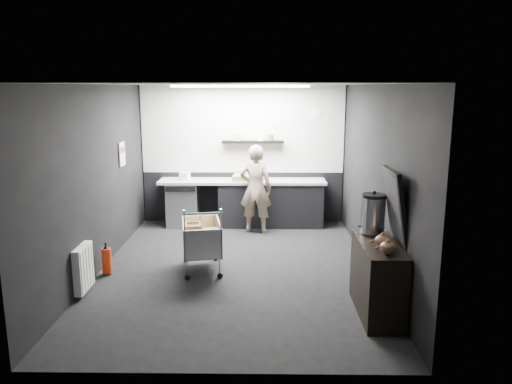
{
  "coord_description": "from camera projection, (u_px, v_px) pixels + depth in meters",
  "views": [
    {
      "loc": [
        0.4,
        -7.01,
        2.67
      ],
      "look_at": [
        0.29,
        0.4,
        1.1
      ],
      "focal_mm": 35.0,
      "sensor_mm": 36.0,
      "label": 1
    }
  ],
  "objects": [
    {
      "name": "wall_right",
      "position": [
        375.0,
        181.0,
        7.11
      ],
      "size": [
        0.0,
        5.5,
        5.5
      ],
      "primitive_type": "plane",
      "rotation": [
        1.57,
        0.0,
        -1.57
      ],
      "color": "black",
      "rests_on": "floor"
    },
    {
      "name": "fire_extinguisher",
      "position": [
        107.0,
        260.0,
        7.18
      ],
      "size": [
        0.14,
        0.14,
        0.46
      ],
      "color": "red",
      "rests_on": "floor"
    },
    {
      "name": "wall_clock",
      "position": [
        315.0,
        114.0,
        9.61
      ],
      "size": [
        0.2,
        0.03,
        0.2
      ],
      "primitive_type": "cylinder",
      "rotation": [
        1.57,
        0.0,
        0.0
      ],
      "color": "white",
      "rests_on": "wall_back"
    },
    {
      "name": "wall_front",
      "position": [
        218.0,
        237.0,
        4.45
      ],
      "size": [
        5.5,
        0.0,
        5.5
      ],
      "primitive_type": "plane",
      "rotation": [
        -1.57,
        0.0,
        0.0
      ],
      "color": "black",
      "rests_on": "floor"
    },
    {
      "name": "kitchen_wall_panel",
      "position": [
        243.0,
        129.0,
        9.71
      ],
      "size": [
        3.95,
        0.02,
        1.7
      ],
      "primitive_type": "cube",
      "color": "silver",
      "rests_on": "wall_back"
    },
    {
      "name": "white_container",
      "position": [
        185.0,
        176.0,
        9.55
      ],
      "size": [
        0.21,
        0.18,
        0.16
      ],
      "primitive_type": "cube",
      "rotation": [
        0.0,
        0.0,
        -0.3
      ],
      "color": "white",
      "rests_on": "prep_counter"
    },
    {
      "name": "shopping_cart",
      "position": [
        201.0,
        239.0,
        7.31
      ],
      "size": [
        0.68,
        0.99,
        1.0
      ],
      "color": "silver",
      "rests_on": "floor"
    },
    {
      "name": "floating_shelf",
      "position": [
        253.0,
        142.0,
        9.64
      ],
      "size": [
        1.2,
        0.22,
        0.04
      ],
      "primitive_type": "cube",
      "color": "black",
      "rests_on": "wall_back"
    },
    {
      "name": "person",
      "position": [
        256.0,
        189.0,
        9.17
      ],
      "size": [
        0.65,
        0.48,
        1.64
      ],
      "primitive_type": "imported",
      "rotation": [
        0.0,
        0.0,
        3.0
      ],
      "color": "beige",
      "rests_on": "floor"
    },
    {
      "name": "prep_counter",
      "position": [
        249.0,
        202.0,
        9.69
      ],
      "size": [
        3.2,
        0.61,
        0.9
      ],
      "color": "black",
      "rests_on": "floor"
    },
    {
      "name": "ceiling",
      "position": [
        234.0,
        84.0,
        6.86
      ],
      "size": [
        5.5,
        5.5,
        0.0
      ],
      "primitive_type": "plane",
      "rotation": [
        3.14,
        0.0,
        0.0
      ],
      "color": "silver",
      "rests_on": "wall_back"
    },
    {
      "name": "ceiling_strip",
      "position": [
        240.0,
        86.0,
        8.67
      ],
      "size": [
        2.4,
        0.2,
        0.04
      ],
      "primitive_type": "cube",
      "color": "white",
      "rests_on": "ceiling"
    },
    {
      "name": "floor",
      "position": [
        236.0,
        269.0,
        7.42
      ],
      "size": [
        5.5,
        5.5,
        0.0
      ],
      "primitive_type": "plane",
      "color": "black",
      "rests_on": "ground"
    },
    {
      "name": "wall_back",
      "position": [
        243.0,
        155.0,
        9.83
      ],
      "size": [
        5.5,
        0.0,
        5.5
      ],
      "primitive_type": "plane",
      "rotation": [
        1.57,
        0.0,
        0.0
      ],
      "color": "black",
      "rests_on": "floor"
    },
    {
      "name": "cardboard_box",
      "position": [
        248.0,
        178.0,
        9.54
      ],
      "size": [
        0.59,
        0.47,
        0.11
      ],
      "primitive_type": "cube",
      "rotation": [
        0.0,
        0.0,
        -0.09
      ],
      "color": "tan",
      "rests_on": "prep_counter"
    },
    {
      "name": "poster",
      "position": [
        122.0,
        154.0,
        8.4
      ],
      "size": [
        0.02,
        0.3,
        0.4
      ],
      "primitive_type": "cube",
      "color": "silver",
      "rests_on": "wall_left"
    },
    {
      "name": "dado_panel",
      "position": [
        243.0,
        197.0,
        9.99
      ],
      "size": [
        3.95,
        0.02,
        1.0
      ],
      "primitive_type": "cube",
      "color": "black",
      "rests_on": "wall_back"
    },
    {
      "name": "poster_red_band",
      "position": [
        122.0,
        150.0,
        8.38
      ],
      "size": [
        0.02,
        0.22,
        0.1
      ],
      "primitive_type": "cube",
      "color": "red",
      "rests_on": "poster"
    },
    {
      "name": "wall_left",
      "position": [
        96.0,
        180.0,
        7.17
      ],
      "size": [
        0.0,
        5.5,
        5.5
      ],
      "primitive_type": "plane",
      "rotation": [
        1.57,
        0.0,
        1.57
      ],
      "color": "black",
      "rests_on": "floor"
    },
    {
      "name": "pink_tub",
      "position": [
        244.0,
        175.0,
        9.58
      ],
      "size": [
        0.21,
        0.21,
        0.21
      ],
      "primitive_type": "cylinder",
      "color": "silver",
      "rests_on": "prep_counter"
    },
    {
      "name": "radiator",
      "position": [
        83.0,
        268.0,
        6.5
      ],
      "size": [
        0.1,
        0.5,
        0.6
      ],
      "primitive_type": "cube",
      "color": "white",
      "rests_on": "wall_left"
    },
    {
      "name": "sideboard",
      "position": [
        378.0,
        268.0,
        5.91
      ],
      "size": [
        0.5,
        1.17,
        1.75
      ],
      "color": "black",
      "rests_on": "floor"
    }
  ]
}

